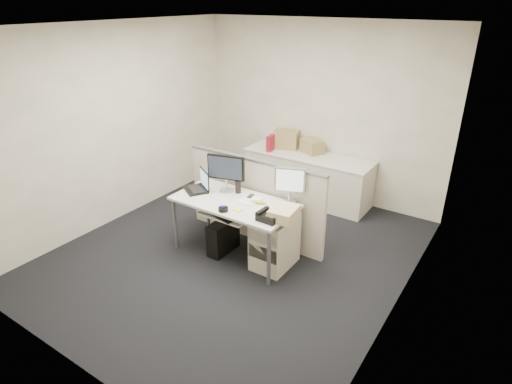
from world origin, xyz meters
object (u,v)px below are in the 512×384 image
Objects in this scene: desk at (234,206)px; desk_phone at (269,217)px; laptop at (195,181)px; monitor_main at (226,173)px.

desk_phone is (0.60, -0.18, 0.10)m from desk.
desk_phone is at bearing -16.70° from desk.
laptop reaches higher than desk.
laptop is (-0.59, -0.02, 0.19)m from desk.
laptop is (-0.34, -0.20, -0.11)m from monitor_main.
desk is at bearing 165.82° from desk_phone.
laptop is 1.21m from desk_phone.
monitor_main is 1.43× the size of laptop.
laptop is at bearing 174.88° from desk_phone.
desk is 0.43m from monitor_main.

